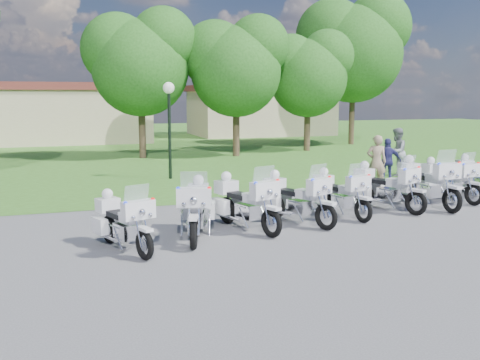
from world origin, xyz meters
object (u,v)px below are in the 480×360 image
object	(u,v)px
motorcycle_6	(426,181)
motorcycle_8	(477,175)
motorcycle_5	(385,186)
bystander_a	(376,162)
lamp_post	(169,105)
motorcycle_3	(296,197)
motorcycle_2	(244,202)
motorcycle_0	(123,221)
motorcycle_1	(197,208)
motorcycle_4	(340,193)
bystander_b	(397,152)
bystander_c	(388,161)
motorcycle_7	(448,179)

from	to	relation	value
motorcycle_6	motorcycle_8	size ratio (longest dim) A/B	1.11
motorcycle_5	bystander_a	world-z (taller)	bystander_a
lamp_post	motorcycle_3	bearing A→B (deg)	-79.56
motorcycle_2	motorcycle_8	xyz separation A→B (m)	(8.64, 1.81, -0.02)
motorcycle_5	motorcycle_0	bearing A→B (deg)	-7.52
motorcycle_1	motorcycle_0	bearing A→B (deg)	34.42
motorcycle_0	motorcycle_1	size ratio (longest dim) A/B	0.90
motorcycle_1	motorcycle_4	size ratio (longest dim) A/B	1.05
motorcycle_1	motorcycle_4	world-z (taller)	motorcycle_1
motorcycle_4	lamp_post	world-z (taller)	lamp_post
motorcycle_1	motorcycle_2	world-z (taller)	motorcycle_1
lamp_post	bystander_a	distance (m)	8.03
bystander_b	motorcycle_1	bearing A→B (deg)	-6.26
bystander_a	bystander_c	distance (m)	1.20
motorcycle_3	bystander_c	world-z (taller)	bystander_c
motorcycle_1	motorcycle_2	xyz separation A→B (m)	(1.28, 0.35, -0.00)
motorcycle_1	motorcycle_2	bearing A→B (deg)	-146.79
motorcycle_0	motorcycle_5	xyz separation A→B (m)	(7.53, 1.74, 0.06)
motorcycle_5	motorcycle_1	bearing A→B (deg)	-8.61
motorcycle_6	motorcycle_4	bearing A→B (deg)	4.20
motorcycle_4	motorcycle_6	size ratio (longest dim) A/B	0.86
motorcycle_7	bystander_a	xyz separation A→B (m)	(-0.96, 2.50, 0.28)
motorcycle_7	lamp_post	xyz separation A→B (m)	(-7.30, 7.04, 2.19)
motorcycle_3	motorcycle_5	bearing A→B (deg)	169.03
bystander_a	motorcycle_8	bearing A→B (deg)	167.20
bystander_a	bystander_c	bearing A→B (deg)	-113.48
bystander_c	bystander_a	bearing A→B (deg)	62.35
bystander_a	bystander_c	size ratio (longest dim) A/B	1.11
motorcycle_6	bystander_b	xyz separation A→B (m)	(2.76, 5.43, 0.24)
motorcycle_2	bystander_c	xyz separation A→B (m)	(7.17, 4.69, 0.16)
motorcycle_5	lamp_post	bearing A→B (deg)	-79.21
lamp_post	bystander_a	world-z (taller)	lamp_post
motorcycle_5	motorcycle_8	distance (m)	4.21
motorcycle_6	motorcycle_8	bearing A→B (deg)	-163.66
bystander_b	motorcycle_8	bearing A→B (deg)	49.09
lamp_post	bystander_a	xyz separation A→B (m)	(6.34, -4.54, -1.92)
motorcycle_8	bystander_c	distance (m)	3.23
motorcycle_7	lamp_post	distance (m)	10.38
bystander_a	bystander_c	world-z (taller)	bystander_a
motorcycle_0	bystander_c	xyz separation A→B (m)	(10.16, 5.56, 0.22)
motorcycle_4	motorcycle_7	distance (m)	4.37
motorcycle_8	motorcycle_3	bearing A→B (deg)	20.43
motorcycle_6	bystander_a	distance (m)	3.07
motorcycle_6	motorcycle_8	distance (m)	2.84
bystander_b	bystander_c	world-z (taller)	bystander_b
motorcycle_4	bystander_a	distance (m)	4.76
motorcycle_1	bystander_a	distance (m)	8.66
lamp_post	motorcycle_7	bearing A→B (deg)	-43.95
motorcycle_0	motorcycle_3	world-z (taller)	motorcycle_3
motorcycle_5	bystander_b	world-z (taller)	bystander_b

